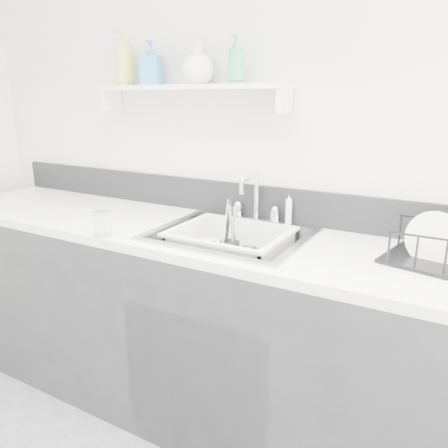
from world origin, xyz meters
The scene contains 18 objects.
counter_run centered at (0.00, 1.19, 0.46)m, with size 3.20×0.62×0.92m.
backsplash centered at (0.00, 1.49, 1.00)m, with size 3.20×0.02×0.16m, color black.
sink centered at (0.00, 1.19, 0.83)m, with size 0.64×0.52×0.20m, color silver, non-canonical shape.
faucet centered at (0.00, 1.44, 0.98)m, with size 0.26×0.18×0.23m.
side_sprayer centered at (0.16, 1.44, 0.99)m, with size 0.03×0.03×0.14m, color silver.
wall_shelf centered at (-0.35, 1.42, 1.51)m, with size 1.00×0.16×0.12m.
wash_tub centered at (-0.01, 1.21, 0.85)m, with size 0.48×0.39×0.19m, color silver, non-canonical shape.
plate_stack centered at (-0.11, 1.17, 0.79)m, with size 0.25×0.24×0.10m.
utensil_cup centered at (-0.02, 1.23, 0.83)m, with size 0.09×0.09×0.30m.
ladle centered at (-0.05, 1.20, 0.81)m, with size 0.27×0.10×0.08m, color silver, non-canonical shape.
tumbler_in_tub centered at (0.09, 1.19, 0.82)m, with size 0.08×0.08×0.11m, color white.
tumbler_counter centered at (-0.45, 0.92, 0.97)m, with size 0.08×0.08×0.10m, color white.
dish_rack centered at (0.81, 1.26, 0.99)m, with size 0.38×0.29×0.13m, color black, non-canonical shape.
bowl_small centered at (0.09, 1.13, 0.78)m, with size 0.11×0.11×0.03m, color white.
soap_bottle_a centered at (-0.73, 1.42, 1.66)m, with size 0.10×0.10×0.25m, color #CAD94F.
soap_bottle_b centered at (-0.54, 1.40, 1.63)m, with size 0.09×0.09×0.20m, color teal.
soap_bottle_c centered at (-0.28, 1.40, 1.62)m, with size 0.15×0.15×0.19m, color silver.
soap_bottle_d centered at (-0.09, 1.41, 1.63)m, with size 0.08×0.08×0.20m, color #34905A.
Camera 1 is at (0.84, -0.34, 1.47)m, focal length 35.00 mm.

